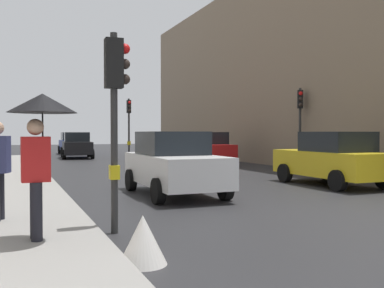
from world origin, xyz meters
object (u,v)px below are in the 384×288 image
object	(u,v)px
car_dark_suv	(77,145)
pedestrian_with_umbrella	(40,125)
car_blue_van	(72,143)
traffic_light_near_left	(115,95)
traffic_light_far_median	(129,117)
car_red_sedan	(206,148)
car_white_compact	(174,163)
traffic_light_mid_street	(300,114)
car_yellow_taxi	(333,159)
warning_sign_triangle	(143,240)

from	to	relation	value
car_dark_suv	pedestrian_with_umbrella	size ratio (longest dim) A/B	2.02
car_dark_suv	car_blue_van	size ratio (longest dim) A/B	1.02
traffic_light_near_left	car_blue_van	xyz separation A→B (m)	(2.97, 29.17, -1.49)
car_blue_van	traffic_light_far_median	bearing A→B (deg)	-73.11
car_red_sedan	car_white_compact	xyz separation A→B (m)	(-5.60, -10.23, 0.00)
traffic_light_near_left	traffic_light_far_median	bearing A→B (deg)	75.14
car_blue_van	car_white_compact	distance (m)	25.11
traffic_light_near_left	traffic_light_mid_street	world-z (taller)	traffic_light_mid_street
traffic_light_near_left	car_yellow_taxi	xyz separation A→B (m)	(8.10, 4.14, -1.49)
traffic_light_mid_street	car_blue_van	bearing A→B (deg)	111.75
car_dark_suv	pedestrian_with_umbrella	world-z (taller)	pedestrian_with_umbrella
traffic_light_far_median	car_white_compact	world-z (taller)	traffic_light_far_median
traffic_light_near_left	warning_sign_triangle	size ratio (longest dim) A/B	5.27
car_dark_suv	car_yellow_taxi	bearing A→B (deg)	-73.86
car_white_compact	pedestrian_with_umbrella	size ratio (longest dim) A/B	1.97
pedestrian_with_umbrella	warning_sign_triangle	bearing A→B (deg)	-46.99
car_dark_suv	pedestrian_with_umbrella	distance (m)	24.35
car_blue_van	pedestrian_with_umbrella	world-z (taller)	pedestrian_with_umbrella
traffic_light_mid_street	car_white_compact	world-z (taller)	traffic_light_mid_street
traffic_light_near_left	car_red_sedan	bearing A→B (deg)	60.35
warning_sign_triangle	car_red_sedan	bearing A→B (deg)	63.16
car_yellow_taxi	car_white_compact	size ratio (longest dim) A/B	1.00
car_white_compact	warning_sign_triangle	world-z (taller)	car_white_compact
car_red_sedan	warning_sign_triangle	distance (m)	18.18
car_white_compact	car_blue_van	bearing A→B (deg)	89.02
traffic_light_far_median	car_red_sedan	bearing A→B (deg)	-68.04
car_yellow_taxi	car_red_sedan	world-z (taller)	same
car_dark_suv	traffic_light_mid_street	bearing A→B (deg)	-59.12
traffic_light_mid_street	warning_sign_triangle	size ratio (longest dim) A/B	5.84
traffic_light_far_median	car_yellow_taxi	xyz separation A→B (m)	(2.59, -16.63, -1.84)
traffic_light_mid_street	car_red_sedan	distance (m)	5.66
traffic_light_far_median	car_white_compact	bearing A→B (deg)	-100.10
traffic_light_mid_street	car_red_sedan	xyz separation A→B (m)	(-2.65, 4.69, -1.74)
car_white_compact	pedestrian_with_umbrella	world-z (taller)	pedestrian_with_umbrella
traffic_light_far_median	car_dark_suv	xyz separation A→B (m)	(-2.97, 2.59, -1.84)
car_yellow_taxi	pedestrian_with_umbrella	bearing A→B (deg)	-152.84
car_red_sedan	car_blue_van	distance (m)	15.75
car_red_sedan	warning_sign_triangle	world-z (taller)	car_red_sedan
traffic_light_near_left	car_red_sedan	world-z (taller)	traffic_light_near_left
car_yellow_taxi	car_white_compact	bearing A→B (deg)	-179.15
car_red_sedan	traffic_light_mid_street	bearing A→B (deg)	-60.59
car_dark_suv	car_white_compact	world-z (taller)	same
traffic_light_mid_street	car_yellow_taxi	size ratio (longest dim) A/B	0.90
car_red_sedan	traffic_light_far_median	bearing A→B (deg)	111.96
traffic_light_mid_street	car_blue_van	distance (m)	21.15
traffic_light_near_left	pedestrian_with_umbrella	size ratio (longest dim) A/B	1.60
car_yellow_taxi	car_blue_van	size ratio (longest dim) A/B	0.99
car_red_sedan	warning_sign_triangle	bearing A→B (deg)	-116.84
car_red_sedan	car_blue_van	xyz separation A→B (m)	(-5.16, 14.88, 0.00)
car_dark_suv	car_red_sedan	world-z (taller)	same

